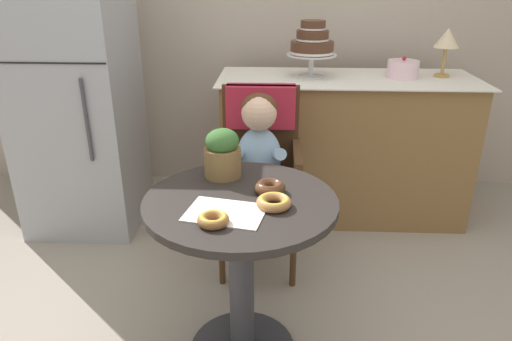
# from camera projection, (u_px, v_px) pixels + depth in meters

# --- Properties ---
(cafe_table) EXTENTS (0.72, 0.72, 0.72)m
(cafe_table) POSITION_uv_depth(u_px,v_px,m) (241.00, 248.00, 1.80)
(cafe_table) COLOR #282321
(cafe_table) RESTS_ON ground
(wicker_chair) EXTENTS (0.42, 0.45, 0.95)m
(wicker_chair) POSITION_uv_depth(u_px,v_px,m) (260.00, 149.00, 2.42)
(wicker_chair) COLOR #472D19
(wicker_chair) RESTS_ON ground
(seated_child) EXTENTS (0.27, 0.32, 0.73)m
(seated_child) POSITION_uv_depth(u_px,v_px,m) (259.00, 153.00, 2.26)
(seated_child) COLOR #8CADCC
(seated_child) RESTS_ON ground
(paper_napkin) EXTENTS (0.30, 0.24, 0.00)m
(paper_napkin) POSITION_uv_depth(u_px,v_px,m) (225.00, 213.00, 1.61)
(paper_napkin) COLOR white
(paper_napkin) RESTS_ON cafe_table
(donut_front) EXTENTS (0.12, 0.12, 0.04)m
(donut_front) POSITION_uv_depth(u_px,v_px,m) (274.00, 202.00, 1.65)
(donut_front) COLOR #AD7542
(donut_front) RESTS_ON cafe_table
(donut_mid) EXTENTS (0.12, 0.12, 0.04)m
(donut_mid) POSITION_uv_depth(u_px,v_px,m) (270.00, 187.00, 1.75)
(donut_mid) COLOR #4C2D19
(donut_mid) RESTS_ON cafe_table
(donut_side) EXTENTS (0.11, 0.11, 0.03)m
(donut_side) POSITION_uv_depth(u_px,v_px,m) (213.00, 219.00, 1.53)
(donut_side) COLOR #936033
(donut_side) RESTS_ON cafe_table
(flower_vase) EXTENTS (0.15, 0.15, 0.20)m
(flower_vase) POSITION_uv_depth(u_px,v_px,m) (222.00, 152.00, 1.87)
(flower_vase) COLOR brown
(flower_vase) RESTS_ON cafe_table
(display_counter) EXTENTS (1.56, 0.62, 0.90)m
(display_counter) POSITION_uv_depth(u_px,v_px,m) (343.00, 147.00, 2.99)
(display_counter) COLOR olive
(display_counter) RESTS_ON ground
(tiered_cake_stand) EXTENTS (0.30, 0.30, 0.33)m
(tiered_cake_stand) POSITION_uv_depth(u_px,v_px,m) (312.00, 44.00, 2.75)
(tiered_cake_stand) COLOR silver
(tiered_cake_stand) RESTS_ON display_counter
(round_layer_cake) EXTENTS (0.18, 0.18, 0.13)m
(round_layer_cake) POSITION_uv_depth(u_px,v_px,m) (403.00, 69.00, 2.78)
(round_layer_cake) COLOR silver
(round_layer_cake) RESTS_ON display_counter
(table_lamp) EXTENTS (0.15, 0.15, 0.28)m
(table_lamp) POSITION_uv_depth(u_px,v_px,m) (447.00, 40.00, 2.75)
(table_lamp) COLOR #B28C47
(table_lamp) RESTS_ON display_counter
(refrigerator) EXTENTS (0.64, 0.63, 1.70)m
(refrigerator) POSITION_uv_depth(u_px,v_px,m) (75.00, 91.00, 2.72)
(refrigerator) COLOR #9EA0A5
(refrigerator) RESTS_ON ground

